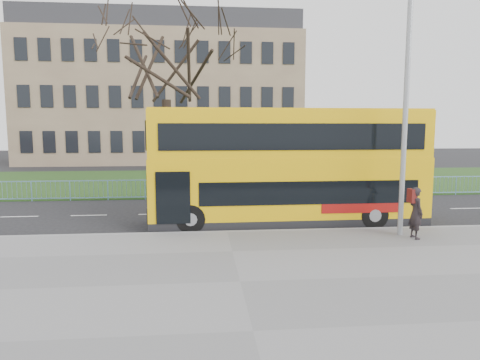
# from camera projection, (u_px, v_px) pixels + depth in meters

# --- Properties ---
(ground) EXTENTS (120.00, 120.00, 0.00)m
(ground) POSITION_uv_depth(u_px,v_px,m) (225.00, 225.00, 17.36)
(ground) COLOR black
(ground) RESTS_ON ground
(pavement) EXTENTS (80.00, 10.50, 0.12)m
(pavement) POSITION_uv_depth(u_px,v_px,m) (240.00, 284.00, 10.68)
(pavement) COLOR slate
(pavement) RESTS_ON ground
(kerb) EXTENTS (80.00, 0.20, 0.14)m
(kerb) POSITION_uv_depth(u_px,v_px,m) (227.00, 233.00, 15.82)
(kerb) COLOR gray
(kerb) RESTS_ON ground
(grass_verge) EXTENTS (80.00, 15.40, 0.08)m
(grass_verge) POSITION_uv_depth(u_px,v_px,m) (214.00, 181.00, 31.49)
(grass_verge) COLOR #203B15
(grass_verge) RESTS_ON ground
(guard_railing) EXTENTS (40.00, 0.12, 1.10)m
(guard_railing) POSITION_uv_depth(u_px,v_px,m) (218.00, 189.00, 23.82)
(guard_railing) COLOR #6797B7
(guard_railing) RESTS_ON ground
(bare_tree) EXTENTS (9.26, 9.26, 13.23)m
(bare_tree) POSITION_uv_depth(u_px,v_px,m) (166.00, 82.00, 26.15)
(bare_tree) COLOR black
(bare_tree) RESTS_ON grass_verge
(civic_building) EXTENTS (30.00, 15.00, 14.00)m
(civic_building) POSITION_uv_depth(u_px,v_px,m) (166.00, 101.00, 50.63)
(civic_building) COLOR #7D654F
(civic_building) RESTS_ON ground
(yellow_bus) EXTENTS (11.01, 2.72, 4.61)m
(yellow_bus) POSITION_uv_depth(u_px,v_px,m) (288.00, 164.00, 17.30)
(yellow_bus) COLOR #E3AE09
(yellow_bus) RESTS_ON ground
(pedestrian) EXTENTS (0.48, 0.68, 1.79)m
(pedestrian) POSITION_uv_depth(u_px,v_px,m) (416.00, 213.00, 14.73)
(pedestrian) COLOR black
(pedestrian) RESTS_ON pavement
(street_lamp) EXTENTS (1.96, 0.27, 9.23)m
(street_lamp) POSITION_uv_depth(u_px,v_px,m) (403.00, 91.00, 14.76)
(street_lamp) COLOR #94989D
(street_lamp) RESTS_ON pavement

